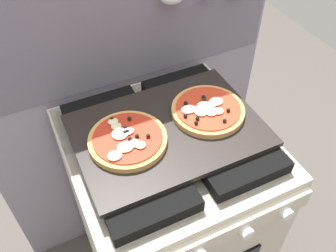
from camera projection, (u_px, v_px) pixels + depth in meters
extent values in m
cube|color=gray|center=(130.00, 97.00, 1.37)|extent=(1.10, 0.03, 1.55)
cube|color=slate|center=(122.00, 6.00, 1.09)|extent=(1.08, 0.00, 0.56)
cube|color=beige|center=(168.00, 216.00, 1.40)|extent=(0.60, 0.60, 0.86)
cube|color=black|center=(168.00, 143.00, 1.10)|extent=(0.59, 0.59, 0.01)
cube|color=black|center=(124.00, 152.00, 1.04)|extent=(0.24, 0.51, 0.04)
cube|color=black|center=(209.00, 123.00, 1.13)|extent=(0.24, 0.51, 0.04)
cube|color=beige|center=(220.00, 237.00, 0.94)|extent=(0.58, 0.02, 0.07)
cylinder|color=silver|center=(247.00, 233.00, 0.95)|extent=(0.04, 0.02, 0.04)
cylinder|color=silver|center=(287.00, 214.00, 0.99)|extent=(0.04, 0.02, 0.04)
cube|color=black|center=(168.00, 130.00, 1.06)|extent=(0.54, 0.38, 0.02)
cylinder|color=tan|center=(128.00, 140.00, 1.01)|extent=(0.22, 0.22, 0.02)
cylinder|color=#B72D19|center=(128.00, 138.00, 1.01)|extent=(0.19, 0.19, 0.00)
ellipsoid|color=beige|center=(141.00, 145.00, 0.98)|extent=(0.03, 0.03, 0.01)
ellipsoid|color=beige|center=(125.00, 147.00, 0.97)|extent=(0.05, 0.04, 0.01)
ellipsoid|color=beige|center=(120.00, 134.00, 1.01)|extent=(0.05, 0.05, 0.01)
ellipsoid|color=beige|center=(113.00, 121.00, 1.04)|extent=(0.03, 0.03, 0.01)
ellipsoid|color=beige|center=(116.00, 126.00, 1.03)|extent=(0.03, 0.03, 0.01)
ellipsoid|color=beige|center=(115.00, 156.00, 0.95)|extent=(0.04, 0.04, 0.01)
ellipsoid|color=beige|center=(135.00, 143.00, 0.98)|extent=(0.03, 0.03, 0.01)
ellipsoid|color=beige|center=(128.00, 131.00, 1.01)|extent=(0.03, 0.03, 0.01)
sphere|color=black|center=(125.00, 127.00, 1.02)|extent=(0.01, 0.01, 0.01)
sphere|color=black|center=(130.00, 119.00, 1.05)|extent=(0.01, 0.01, 0.01)
sphere|color=black|center=(148.00, 136.00, 1.00)|extent=(0.01, 0.01, 0.01)
sphere|color=black|center=(112.00, 119.00, 1.05)|extent=(0.01, 0.01, 0.01)
sphere|color=black|center=(127.00, 132.00, 1.01)|extent=(0.01, 0.01, 0.01)
sphere|color=black|center=(130.00, 139.00, 0.99)|extent=(0.01, 0.01, 0.01)
sphere|color=black|center=(137.00, 136.00, 1.00)|extent=(0.01, 0.01, 0.01)
sphere|color=black|center=(125.00, 132.00, 1.01)|extent=(0.01, 0.01, 0.01)
cylinder|color=tan|center=(208.00, 111.00, 1.10)|extent=(0.22, 0.22, 0.02)
cylinder|color=red|center=(208.00, 108.00, 1.09)|extent=(0.19, 0.19, 0.00)
ellipsoid|color=beige|center=(205.00, 106.00, 1.09)|extent=(0.04, 0.05, 0.01)
ellipsoid|color=beige|center=(212.00, 113.00, 1.07)|extent=(0.03, 0.03, 0.01)
ellipsoid|color=beige|center=(216.00, 101.00, 1.10)|extent=(0.04, 0.04, 0.01)
ellipsoid|color=beige|center=(209.00, 106.00, 1.09)|extent=(0.04, 0.04, 0.01)
ellipsoid|color=beige|center=(218.00, 111.00, 1.07)|extent=(0.03, 0.03, 0.01)
ellipsoid|color=beige|center=(201.00, 111.00, 1.07)|extent=(0.04, 0.05, 0.01)
ellipsoid|color=beige|center=(206.00, 107.00, 1.08)|extent=(0.03, 0.03, 0.01)
ellipsoid|color=beige|center=(204.00, 111.00, 1.07)|extent=(0.03, 0.03, 0.01)
ellipsoid|color=beige|center=(188.00, 109.00, 1.08)|extent=(0.04, 0.04, 0.01)
sphere|color=black|center=(205.00, 99.00, 1.11)|extent=(0.01, 0.01, 0.01)
sphere|color=black|center=(225.00, 121.00, 1.04)|extent=(0.01, 0.01, 0.01)
sphere|color=black|center=(185.00, 116.00, 1.06)|extent=(0.01, 0.01, 0.01)
sphere|color=black|center=(197.00, 118.00, 1.05)|extent=(0.01, 0.01, 0.01)
sphere|color=black|center=(186.00, 103.00, 1.09)|extent=(0.01, 0.01, 0.01)
sphere|color=black|center=(204.00, 97.00, 1.11)|extent=(0.01, 0.01, 0.01)
sphere|color=black|center=(196.00, 123.00, 1.03)|extent=(0.01, 0.01, 0.01)
sphere|color=black|center=(228.00, 110.00, 1.07)|extent=(0.01, 0.01, 0.01)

